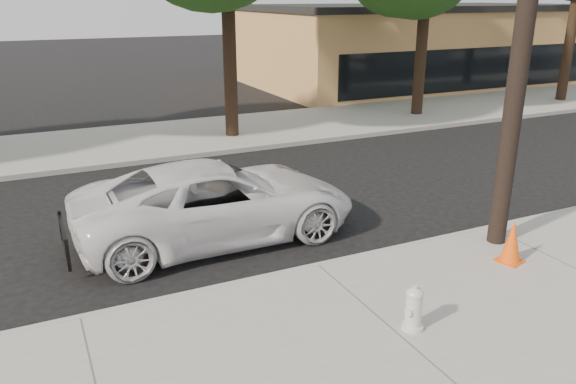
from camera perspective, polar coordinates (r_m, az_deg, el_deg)
name	(u,v)px	position (r m, az deg, el deg)	size (l,w,h in m)	color
ground	(270,230)	(11.81, -1.83, -3.86)	(120.00, 120.00, 0.00)	black
near_sidewalk	(389,331)	(8.46, 10.26, -13.75)	(90.00, 4.40, 0.15)	gray
far_sidewalk	(170,138)	(19.51, -11.92, 5.35)	(90.00, 5.00, 0.15)	gray
curb_near	(317,268)	(10.07, 3.01, -7.72)	(90.00, 0.12, 0.16)	#9E9B93
building_main	(418,46)	(33.07, 13.05, 14.26)	(18.00, 10.00, 4.00)	tan
police_cruiser	(217,201)	(11.27, -7.22, -0.92)	(2.58, 5.60, 1.56)	silver
fire_hydrant	(414,309)	(8.29, 12.65, -11.54)	(0.35, 0.31, 0.65)	silver
traffic_cone	(512,242)	(10.72, 21.80, -4.72)	(0.51, 0.51, 0.80)	#FC560D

